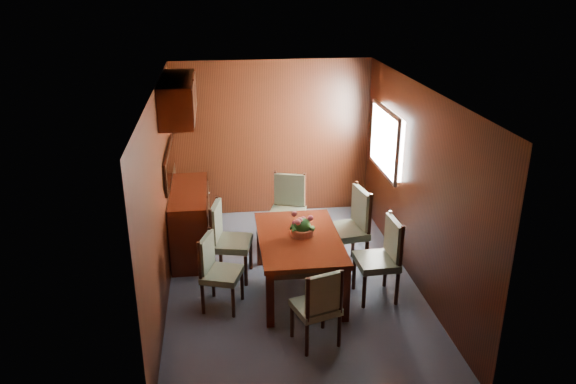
{
  "coord_description": "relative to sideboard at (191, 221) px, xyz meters",
  "views": [
    {
      "loc": [
        -0.83,
        -6.01,
        3.6
      ],
      "look_at": [
        0.0,
        0.39,
        1.05
      ],
      "focal_mm": 35.0,
      "sensor_mm": 36.0,
      "label": 1
    }
  ],
  "objects": [
    {
      "name": "dining_table",
      "position": [
        1.31,
        -1.18,
        0.16
      ],
      "size": [
        0.96,
        1.52,
        0.71
      ],
      "rotation": [
        0.0,
        0.0,
        -0.01
      ],
      "color": "black",
      "rests_on": "ground"
    },
    {
      "name": "chair_right_near",
      "position": [
        2.25,
        -1.44,
        0.11
      ],
      "size": [
        0.47,
        0.49,
        1.0
      ],
      "rotation": [
        0.0,
        0.0,
        1.61
      ],
      "color": "black",
      "rests_on": "ground"
    },
    {
      "name": "chair_left_near",
      "position": [
        0.33,
        -1.4,
        0.05
      ],
      "size": [
        0.52,
        0.53,
        0.9
      ],
      "rotation": [
        0.0,
        0.0,
        -1.89
      ],
      "color": "black",
      "rests_on": "ground"
    },
    {
      "name": "chair_head",
      "position": [
        1.35,
        -2.28,
        0.05
      ],
      "size": [
        0.53,
        0.51,
        0.89
      ],
      "rotation": [
        0.0,
        0.0,
        0.3
      ],
      "color": "black",
      "rests_on": "ground"
    },
    {
      "name": "flower_centerpiece",
      "position": [
        1.35,
        -1.13,
        0.4
      ],
      "size": [
        0.29,
        0.29,
        0.29
      ],
      "color": "#AB5234",
      "rests_on": "dining_table"
    },
    {
      "name": "chair_right_far",
      "position": [
        2.06,
        -0.67,
        0.15
      ],
      "size": [
        0.56,
        0.58,
        1.08
      ],
      "rotation": [
        0.0,
        0.0,
        1.72
      ],
      "color": "black",
      "rests_on": "ground"
    },
    {
      "name": "ground",
      "position": [
        1.25,
        -1.0,
        -0.45
      ],
      "size": [
        4.5,
        4.5,
        0.0
      ],
      "primitive_type": "plane",
      "color": "#39414F",
      "rests_on": "ground"
    },
    {
      "name": "chair_foot",
      "position": [
        1.35,
        0.14,
        0.1
      ],
      "size": [
        0.59,
        0.57,
        1.0
      ],
      "rotation": [
        0.0,
        0.0,
        2.84
      ],
      "color": "black",
      "rests_on": "ground"
    },
    {
      "name": "room_shell",
      "position": [
        1.15,
        -0.67,
        1.18
      ],
      "size": [
        3.06,
        4.52,
        2.41
      ],
      "color": "black",
      "rests_on": "ground"
    },
    {
      "name": "sideboard",
      "position": [
        0.0,
        0.0,
        0.0
      ],
      "size": [
        0.48,
        1.4,
        0.9
      ],
      "primitive_type": "cube",
      "color": "black",
      "rests_on": "ground"
    },
    {
      "name": "chair_left_far",
      "position": [
        0.46,
        -0.74,
        0.1
      ],
      "size": [
        0.54,
        0.56,
        1.0
      ],
      "rotation": [
        0.0,
        0.0,
        -1.78
      ],
      "color": "black",
      "rests_on": "ground"
    }
  ]
}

